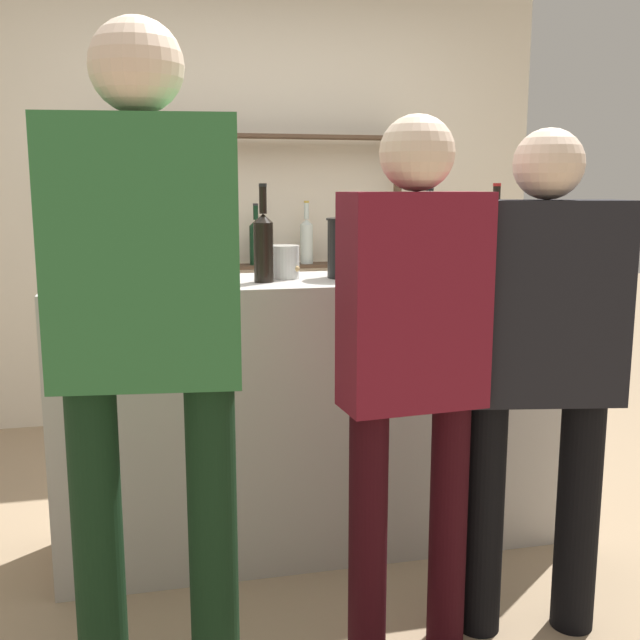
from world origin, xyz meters
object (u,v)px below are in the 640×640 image
customer_center (413,349)px  customer_left (147,316)px  counter_bottle_1 (181,249)px  wine_glass (126,253)px  counter_bottle_3 (428,242)px  customer_right (539,353)px  counter_bottle_2 (263,245)px  cork_jar (284,262)px  counter_bottle_0 (495,237)px  ice_bucket (353,248)px

customer_center → customer_left: bearing=83.5°
counter_bottle_1 → customer_left: size_ratio=0.18×
counter_bottle_1 → wine_glass: size_ratio=2.15×
counter_bottle_3 → customer_right: (0.08, -0.73, -0.29)m
counter_bottle_1 → counter_bottle_2: 0.30m
counter_bottle_3 → wine_glass: size_ratio=2.20×
customer_center → customer_right: size_ratio=1.02×
counter_bottle_1 → cork_jar: (0.39, 0.11, -0.07)m
counter_bottle_0 → counter_bottle_3: counter_bottle_0 is taller
counter_bottle_1 → counter_bottle_2: (0.30, 0.02, 0.01)m
customer_right → customer_left: bearing=100.6°
counter_bottle_2 → counter_bottle_3: size_ratio=1.05×
counter_bottle_2 → counter_bottle_3: bearing=3.5°
counter_bottle_2 → customer_center: size_ratio=0.22×
cork_jar → customer_left: customer_left is taller
counter_bottle_3 → customer_left: customer_left is taller
counter_bottle_3 → customer_right: customer_right is taller
wine_glass → ice_bucket: size_ratio=0.68×
counter_bottle_0 → cork_jar: bearing=-178.8°
counter_bottle_1 → customer_left: customer_left is taller
counter_bottle_1 → ice_bucket: (0.65, 0.08, -0.01)m
counter_bottle_0 → customer_left: 1.61m
customer_center → customer_right: bearing=-91.5°
counter_bottle_0 → ice_bucket: bearing=-174.6°
counter_bottle_3 → customer_center: bearing=-113.9°
ice_bucket → customer_right: size_ratio=0.14×
customer_center → counter_bottle_3: bearing=-28.7°
counter_bottle_1 → customer_right: bearing=-33.0°
ice_bucket → cork_jar: size_ratio=1.82×
ice_bucket → counter_bottle_1: bearing=-173.4°
counter_bottle_0 → counter_bottle_2: (-0.97, -0.12, -0.01)m
customer_right → counter_bottle_2: bearing=57.5°
counter_bottle_0 → wine_glass: counter_bottle_0 is taller
wine_glass → customer_left: (0.07, -0.74, -0.10)m
customer_left → counter_bottle_1: bearing=-3.7°
counter_bottle_3 → ice_bucket: bearing=176.5°
customer_left → ice_bucket: bearing=-39.3°
counter_bottle_3 → cork_jar: counter_bottle_3 is taller
counter_bottle_3 → wine_glass: (-1.14, 0.02, -0.02)m
counter_bottle_1 → ice_bucket: size_ratio=1.47×
counter_bottle_1 → customer_center: size_ratio=0.21×
counter_bottle_3 → customer_right: size_ratio=0.22×
customer_center → customer_left: 0.75m
customer_right → customer_center: bearing=103.8°
counter_bottle_0 → wine_glass: 1.46m
counter_bottle_2 → ice_bucket: counter_bottle_2 is taller
wine_glass → customer_right: 1.45m
counter_bottle_2 → customer_center: customer_center is taller
wine_glass → customer_center: (0.81, -0.77, -0.23)m
counter_bottle_3 → customer_left: 1.30m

